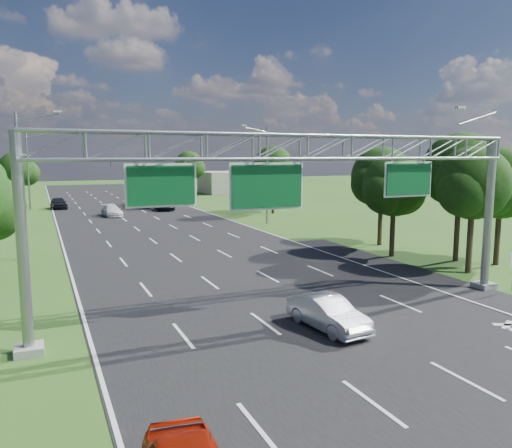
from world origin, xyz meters
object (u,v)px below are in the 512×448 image
traffic_signal (170,169)px  box_truck (152,195)px  silver_sedan (328,313)px  sign_gantry (305,161)px

traffic_signal → box_truck: 5.40m
traffic_signal → silver_sedan: traffic_signal is taller
traffic_signal → box_truck: (-3.26, -2.36, -3.60)m
traffic_signal → silver_sedan: (-7.15, -55.11, -4.49)m
sign_gantry → silver_sedan: (-0.00, -2.10, -6.21)m
traffic_signal → box_truck: size_ratio=1.39×
box_truck → traffic_signal: bearing=32.1°
sign_gantry → box_truck: (3.89, 50.64, -5.32)m
sign_gantry → silver_sedan: size_ratio=5.68×
sign_gantry → traffic_signal: 53.51m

